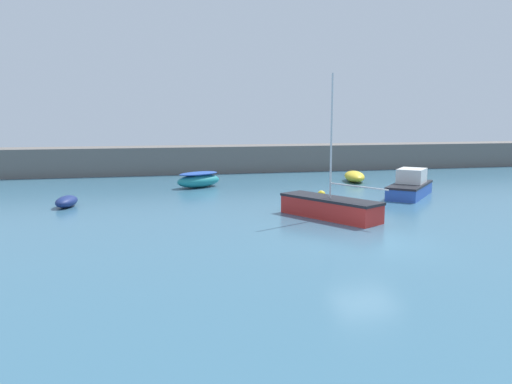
{
  "coord_description": "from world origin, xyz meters",
  "views": [
    {
      "loc": [
        -8.25,
        -16.93,
        4.66
      ],
      "look_at": [
        -1.88,
        10.08,
        0.53
      ],
      "focal_mm": 35.0,
      "sensor_mm": 36.0,
      "label": 1
    }
  ],
  "objects_px": {
    "sailboat_tall_mast": "(330,207)",
    "mooring_buoy_yellow": "(321,194)",
    "motorboat_grey_hull": "(410,186)",
    "dinghy_near_pier": "(67,201)",
    "rowboat_with_red_cover": "(199,180)",
    "open_tender_yellow": "(354,176)"
  },
  "relations": [
    {
      "from": "rowboat_with_red_cover",
      "to": "motorboat_grey_hull",
      "type": "distance_m",
      "value": 13.68
    },
    {
      "from": "motorboat_grey_hull",
      "to": "sailboat_tall_mast",
      "type": "distance_m",
      "value": 8.76
    },
    {
      "from": "rowboat_with_red_cover",
      "to": "mooring_buoy_yellow",
      "type": "relative_size",
      "value": 7.72
    },
    {
      "from": "open_tender_yellow",
      "to": "rowboat_with_red_cover",
      "type": "height_order",
      "value": "rowboat_with_red_cover"
    },
    {
      "from": "sailboat_tall_mast",
      "to": "mooring_buoy_yellow",
      "type": "bearing_deg",
      "value": -45.82
    },
    {
      "from": "rowboat_with_red_cover",
      "to": "motorboat_grey_hull",
      "type": "height_order",
      "value": "motorboat_grey_hull"
    },
    {
      "from": "mooring_buoy_yellow",
      "to": "motorboat_grey_hull",
      "type": "bearing_deg",
      "value": -4.39
    },
    {
      "from": "rowboat_with_red_cover",
      "to": "mooring_buoy_yellow",
      "type": "distance_m",
      "value": 9.0
    },
    {
      "from": "dinghy_near_pier",
      "to": "sailboat_tall_mast",
      "type": "height_order",
      "value": "sailboat_tall_mast"
    },
    {
      "from": "motorboat_grey_hull",
      "to": "mooring_buoy_yellow",
      "type": "relative_size",
      "value": 10.23
    },
    {
      "from": "open_tender_yellow",
      "to": "sailboat_tall_mast",
      "type": "xyz_separation_m",
      "value": [
        -6.8,
        -12.26,
        0.12
      ]
    },
    {
      "from": "dinghy_near_pier",
      "to": "sailboat_tall_mast",
      "type": "bearing_deg",
      "value": 78.47
    },
    {
      "from": "motorboat_grey_hull",
      "to": "sailboat_tall_mast",
      "type": "relative_size",
      "value": 0.72
    },
    {
      "from": "motorboat_grey_hull",
      "to": "dinghy_near_pier",
      "type": "bearing_deg",
      "value": -49.74
    },
    {
      "from": "dinghy_near_pier",
      "to": "rowboat_with_red_cover",
      "type": "height_order",
      "value": "rowboat_with_red_cover"
    },
    {
      "from": "open_tender_yellow",
      "to": "mooring_buoy_yellow",
      "type": "height_order",
      "value": "open_tender_yellow"
    },
    {
      "from": "sailboat_tall_mast",
      "to": "mooring_buoy_yellow",
      "type": "relative_size",
      "value": 14.28
    },
    {
      "from": "motorboat_grey_hull",
      "to": "mooring_buoy_yellow",
      "type": "bearing_deg",
      "value": -51.71
    },
    {
      "from": "dinghy_near_pier",
      "to": "mooring_buoy_yellow",
      "type": "bearing_deg",
      "value": 102.2
    },
    {
      "from": "open_tender_yellow",
      "to": "dinghy_near_pier",
      "type": "relative_size",
      "value": 1.71
    },
    {
      "from": "sailboat_tall_mast",
      "to": "open_tender_yellow",
      "type": "bearing_deg",
      "value": -58.05
    },
    {
      "from": "open_tender_yellow",
      "to": "dinghy_near_pier",
      "type": "height_order",
      "value": "open_tender_yellow"
    }
  ]
}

